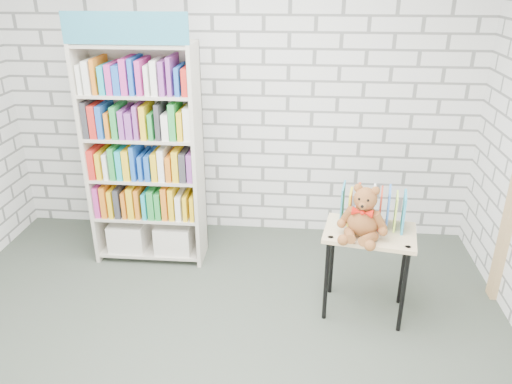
{
  "coord_description": "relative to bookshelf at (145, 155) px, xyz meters",
  "views": [
    {
      "loc": [
        0.58,
        -2.66,
        2.48
      ],
      "look_at": [
        0.26,
        0.95,
        0.87
      ],
      "focal_mm": 35.0,
      "sensor_mm": 36.0,
      "label": 1
    }
  ],
  "objects": [
    {
      "name": "teddy_bear",
      "position": [
        1.82,
        -0.79,
        -0.13
      ],
      "size": [
        0.36,
        0.35,
        0.39
      ],
      "color": "brown",
      "rests_on": "display_table"
    },
    {
      "name": "room_shell",
      "position": [
        0.76,
        -1.36,
        0.78
      ],
      "size": [
        4.52,
        4.02,
        2.81
      ],
      "color": "silver",
      "rests_on": "ground"
    },
    {
      "name": "ground",
      "position": [
        0.76,
        -1.36,
        -1.0
      ],
      "size": [
        4.5,
        4.5,
        0.0
      ],
      "primitive_type": "plane",
      "color": "#3D453A",
      "rests_on": "ground"
    },
    {
      "name": "table_books",
      "position": [
        1.91,
        -0.59,
        -0.15
      ],
      "size": [
        0.49,
        0.28,
        0.28
      ],
      "color": "teal",
      "rests_on": "display_table"
    },
    {
      "name": "display_table",
      "position": [
        1.89,
        -0.69,
        -0.39
      ],
      "size": [
        0.73,
        0.57,
        0.71
      ],
      "color": "#D4B37F",
      "rests_on": "ground"
    },
    {
      "name": "bookshelf",
      "position": [
        0.0,
        0.0,
        0.0
      ],
      "size": [
        0.98,
        0.38,
        2.2
      ],
      "color": "beige",
      "rests_on": "ground"
    }
  ]
}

